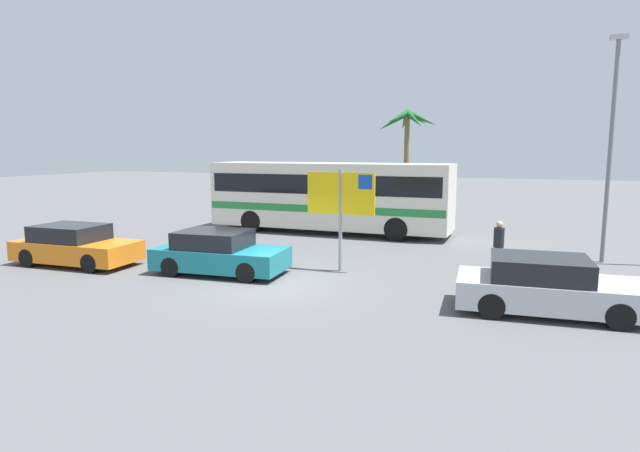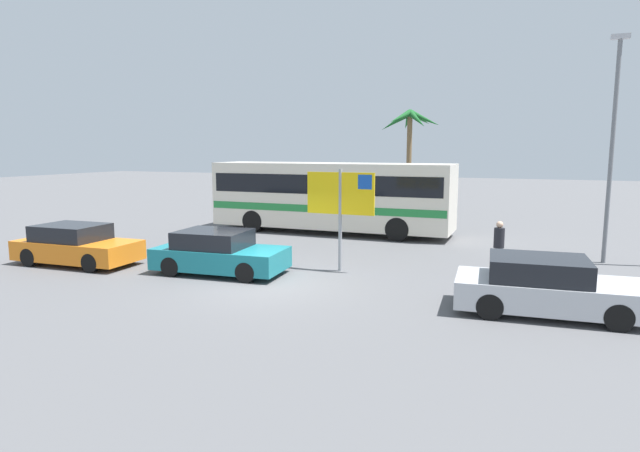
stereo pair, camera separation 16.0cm
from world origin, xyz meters
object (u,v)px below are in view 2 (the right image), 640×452
Objects in this scene: pedestrian_crossing_lot at (499,243)px; car_teal at (219,253)px; bus_front_coach at (331,194)px; car_orange at (76,245)px; ferry_sign at (342,197)px; car_silver at (546,287)px.

car_teal is at bearing 45.25° from pedestrian_crossing_lot.
bus_front_coach is 6.81× the size of pedestrian_crossing_lot.
car_orange is 1.00× the size of car_teal.
car_orange is 5.15m from car_teal.
ferry_sign reaches higher than car_orange.
car_silver is at bearing -8.38° from car_teal.
pedestrian_crossing_lot reaches higher than car_orange.
car_orange is (-8.52, -2.34, -1.69)m from ferry_sign.
pedestrian_crossing_lot is (13.10, 3.97, 0.31)m from car_orange.
car_teal is (5.11, 0.67, 0.00)m from car_orange.
ferry_sign is 0.77× the size of car_orange.
ferry_sign is at bearing 13.21° from car_orange.
bus_front_coach is 8.91m from car_teal.
pedestrian_crossing_lot is at bearing 14.71° from car_orange.
ferry_sign is 6.53m from car_silver.
car_silver is 1.04× the size of car_teal.
ferry_sign is 0.78× the size of car_teal.
car_teal is at bearing -92.12° from bus_front_coach.
bus_front_coach is at bearing 58.06° from car_orange.
bus_front_coach is 2.56× the size of car_silver.
bus_front_coach is at bearing -13.00° from pedestrian_crossing_lot.
pedestrian_crossing_lot is at bearing -35.79° from bus_front_coach.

